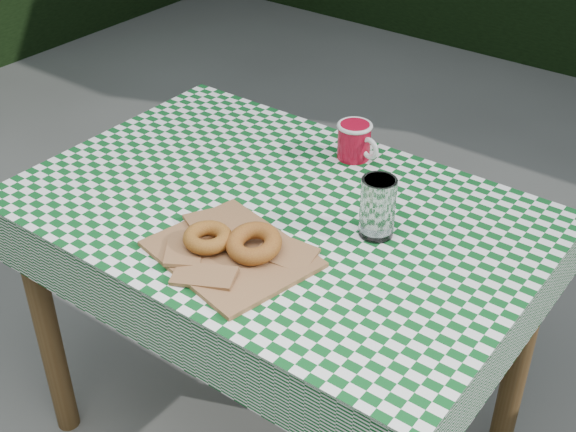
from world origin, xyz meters
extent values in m
cube|color=brown|center=(-0.06, -0.03, 0.38)|extent=(1.12, 0.75, 0.75)
cube|color=#0B4A1B|center=(-0.06, -0.03, 0.75)|extent=(1.14, 0.77, 0.01)
cube|color=#9B7344|center=(-0.02, -0.23, 0.76)|extent=(0.35, 0.30, 0.02)
torus|color=#9D6520|center=(-0.07, -0.24, 0.79)|extent=(0.12, 0.12, 0.03)
torus|color=#91611E|center=(0.02, -0.20, 0.79)|extent=(0.11, 0.11, 0.04)
cylinder|color=silver|center=(0.17, 0.01, 0.82)|extent=(0.08, 0.08, 0.13)
camera|label=1|loc=(0.81, -1.13, 1.67)|focal=47.64mm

